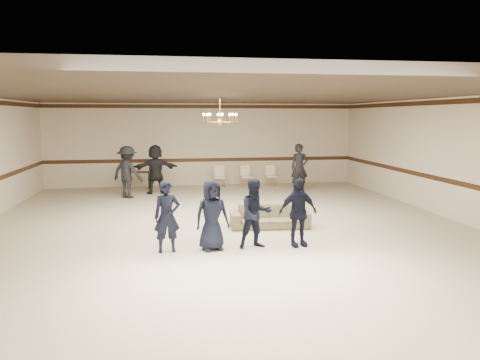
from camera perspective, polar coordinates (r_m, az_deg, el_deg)
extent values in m
cube|color=tan|center=(11.36, -1.84, -5.83)|extent=(12.00, 14.00, 0.01)
cube|color=black|center=(11.05, -1.92, 10.51)|extent=(12.00, 14.00, 0.01)
cube|color=beige|center=(18.04, -4.66, 4.41)|extent=(12.00, 0.01, 3.20)
cube|color=beige|center=(4.33, 9.83, -6.97)|extent=(12.00, 0.01, 3.20)
cube|color=beige|center=(13.25, 24.85, 2.43)|extent=(0.01, 14.00, 3.20)
cube|color=#3B2211|center=(18.07, -4.63, 2.51)|extent=(12.00, 0.02, 0.14)
cube|color=#3B2211|center=(17.99, -4.71, 9.12)|extent=(12.00, 0.02, 0.14)
imported|color=black|center=(9.26, -9.08, -4.53)|extent=(0.56, 0.41, 1.44)
imported|color=black|center=(9.30, -3.52, -4.39)|extent=(0.79, 0.61, 1.44)
imported|color=black|center=(9.42, 1.95, -4.22)|extent=(0.78, 0.65, 1.44)
imported|color=black|center=(9.63, 7.23, -4.01)|extent=(0.89, 0.48, 1.44)
imported|color=brown|center=(11.27, 3.68, -4.49)|extent=(1.97, 0.88, 0.56)
imported|color=black|center=(15.65, -13.84, 0.97)|extent=(1.29, 1.14, 1.73)
imported|color=black|center=(16.29, -10.48, 1.33)|extent=(1.66, 0.74, 1.73)
imported|color=black|center=(16.56, 7.42, 1.50)|extent=(0.64, 0.43, 1.73)
cube|color=black|center=(17.50, -12.41, -0.03)|extent=(0.82, 0.40, 0.67)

